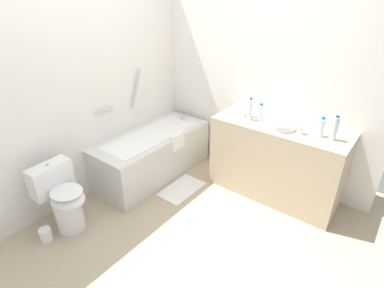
% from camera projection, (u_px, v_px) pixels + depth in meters
% --- Properties ---
extents(ground_plane, '(4.07, 4.07, 0.00)m').
position_uv_depth(ground_plane, '(173.00, 235.00, 2.96)').
color(ground_plane, tan).
extents(wall_back_tiled, '(3.47, 0.10, 2.30)m').
position_uv_depth(wall_back_tiled, '(75.00, 97.00, 3.14)').
color(wall_back_tiled, white).
rests_on(wall_back_tiled, ground_plane).
extents(wall_right_mirror, '(0.10, 2.93, 2.30)m').
position_uv_depth(wall_right_mirror, '(258.00, 85.00, 3.54)').
color(wall_right_mirror, white).
rests_on(wall_right_mirror, ground_plane).
extents(bathtub, '(1.54, 0.65, 1.29)m').
position_uv_depth(bathtub, '(153.00, 153.00, 3.83)').
color(bathtub, silver).
rests_on(bathtub, ground_plane).
extents(toilet, '(0.41, 0.50, 0.70)m').
position_uv_depth(toilet, '(63.00, 198.00, 2.92)').
color(toilet, white).
rests_on(toilet, ground_plane).
extents(vanity_counter, '(0.56, 1.43, 0.88)m').
position_uv_depth(vanity_counter, '(276.00, 160.00, 3.38)').
color(vanity_counter, tan).
rests_on(vanity_counter, ground_plane).
extents(sink_basin, '(0.35, 0.35, 0.06)m').
position_uv_depth(sink_basin, '(280.00, 124.00, 3.13)').
color(sink_basin, white).
rests_on(sink_basin, vanity_counter).
extents(sink_faucet, '(0.12, 0.15, 0.07)m').
position_uv_depth(sink_faucet, '(287.00, 118.00, 3.27)').
color(sink_faucet, '#B1B1B6').
rests_on(sink_faucet, vanity_counter).
extents(water_bottle_0, '(0.06, 0.06, 0.20)m').
position_uv_depth(water_bottle_0, '(251.00, 109.00, 3.34)').
color(water_bottle_0, silver).
rests_on(water_bottle_0, vanity_counter).
extents(water_bottle_1, '(0.07, 0.07, 0.20)m').
position_uv_depth(water_bottle_1, '(321.00, 127.00, 2.90)').
color(water_bottle_1, silver).
rests_on(water_bottle_1, vanity_counter).
extents(water_bottle_2, '(0.07, 0.07, 0.20)m').
position_uv_depth(water_bottle_2, '(261.00, 112.00, 3.26)').
color(water_bottle_2, silver).
rests_on(water_bottle_2, vanity_counter).
extents(water_bottle_3, '(0.06, 0.06, 0.25)m').
position_uv_depth(water_bottle_3, '(335.00, 128.00, 2.82)').
color(water_bottle_3, silver).
rests_on(water_bottle_3, vanity_counter).
extents(water_bottle_4, '(0.06, 0.06, 0.25)m').
position_uv_depth(water_bottle_4, '(250.00, 109.00, 3.26)').
color(water_bottle_4, silver).
rests_on(water_bottle_4, vanity_counter).
extents(drinking_glass_0, '(0.08, 0.08, 0.09)m').
position_uv_depth(drinking_glass_0, '(243.00, 112.00, 3.41)').
color(drinking_glass_0, white).
rests_on(drinking_glass_0, vanity_counter).
extents(drinking_glass_1, '(0.07, 0.07, 0.10)m').
position_uv_depth(drinking_glass_1, '(301.00, 129.00, 2.97)').
color(drinking_glass_1, white).
rests_on(drinking_glass_1, vanity_counter).
extents(soap_dish, '(0.09, 0.06, 0.02)m').
position_uv_depth(soap_dish, '(228.00, 114.00, 3.44)').
color(soap_dish, white).
rests_on(soap_dish, vanity_counter).
extents(bath_mat, '(0.56, 0.33, 0.01)m').
position_uv_depth(bath_mat, '(182.00, 189.00, 3.63)').
color(bath_mat, white).
rests_on(bath_mat, ground_plane).
extents(toilet_paper_roll, '(0.11, 0.11, 0.13)m').
position_uv_depth(toilet_paper_roll, '(46.00, 235.00, 2.88)').
color(toilet_paper_roll, white).
rests_on(toilet_paper_roll, ground_plane).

